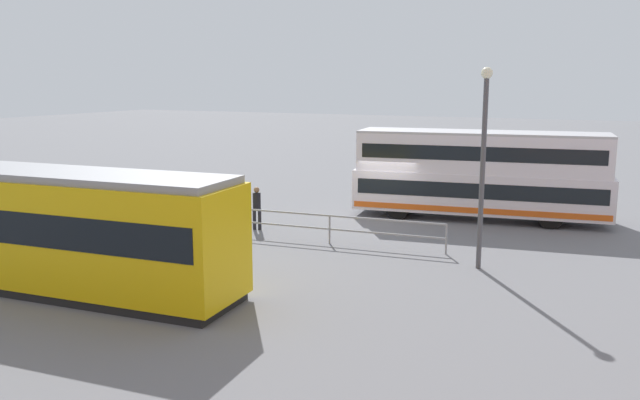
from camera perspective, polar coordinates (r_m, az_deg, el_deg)
The scene contains 7 objects.
ground_plane at distance 28.48m, azimuth 5.67°, elevation -1.70°, with size 160.00×160.00×0.00m, color slate.
double_decker_bus at distance 29.01m, azimuth 13.74°, elevation 2.16°, with size 10.94×3.89×3.79m.
tram_yellow at distance 20.80m, azimuth -24.08°, elevation -2.03°, with size 13.40×3.32×3.46m.
pedestrian_near_railing at distance 26.35m, azimuth -5.53°, elevation -0.44°, with size 0.39×0.39×1.75m.
pedestrian_railing at distance 24.06m, azimuth 0.84°, elevation -2.08°, with size 8.63×0.71×1.08m.
info_sign at distance 26.10m, azimuth -7.98°, elevation 0.59°, with size 1.16×0.15×2.22m.
street_lamp at distance 21.03m, azimuth 14.04°, elevation 4.06°, with size 0.36×0.36×6.34m.
Camera 1 is at (-9.14, 26.31, 5.96)m, focal length 36.75 mm.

